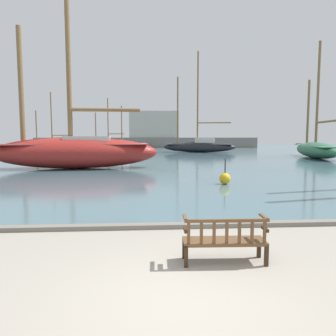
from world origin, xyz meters
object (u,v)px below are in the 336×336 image
Objects in this scene: park_bench at (225,239)px; channel_buoy at (225,178)px; sailboat_mid_starboard at (110,148)px; sailboat_outer_port at (316,149)px; sailboat_centre_channel at (199,145)px; sailboat_mid_port at (75,150)px; sailboat_outer_starboard at (54,151)px.

channel_buoy is (2.38, 9.64, -0.10)m from park_bench.
sailboat_outer_port is at bearing -26.49° from sailboat_mid_starboard.
sailboat_centre_channel is 12.38m from sailboat_mid_starboard.
sailboat_centre_channel is at bearing 59.55° from sailboat_mid_port.
sailboat_mid_starboard is at bearing 51.55° from sailboat_outer_starboard.
sailboat_mid_starboard is 30.24m from channel_buoy.
sailboat_outer_starboard is at bearing 122.77° from channel_buoy.
sailboat_centre_channel is at bearing 23.62° from sailboat_outer_starboard.
sailboat_centre_channel is at bearing 4.01° from sailboat_mid_starboard.
sailboat_mid_port reaches higher than sailboat_mid_starboard.
sailboat_outer_starboard is at bearing 110.84° from sailboat_mid_port.
sailboat_centre_channel reaches higher than park_bench.
park_bench is 0.23× the size of sailboat_outer_starboard.
sailboat_centre_channel reaches higher than channel_buoy.
sailboat_mid_starboard reaches higher than channel_buoy.
park_bench is at bearing -80.77° from sailboat_mid_starboard.
sailboat_outer_port is (28.28, -4.40, 0.38)m from sailboat_outer_starboard.
park_bench is 31.87m from sailboat_outer_port.
channel_buoy is at bearing -73.36° from sailboat_mid_starboard.
sailboat_centre_channel is at bearing 81.26° from park_bench.
sailboat_mid_starboard is (-22.77, 11.35, -0.27)m from sailboat_outer_port.
sailboat_outer_starboard is 0.52× the size of sailboat_mid_port.
sailboat_mid_port is 10.99× the size of channel_buoy.
sailboat_centre_channel is (12.64, 21.51, -0.33)m from sailboat_mid_port.
sailboat_mid_starboard is (5.51, 6.95, 0.10)m from sailboat_outer_starboard.
sailboat_outer_starboard is 0.56× the size of sailboat_outer_port.
sailboat_mid_port is (-23.07, -9.30, 0.34)m from sailboat_outer_port.
sailboat_mid_starboard is at bearing 106.64° from channel_buoy.
channel_buoy reaches higher than park_bench.
sailboat_centre_channel is 1.89× the size of sailboat_mid_starboard.
park_bench is at bearing -69.90° from sailboat_mid_port.
park_bench is 1.29× the size of channel_buoy.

